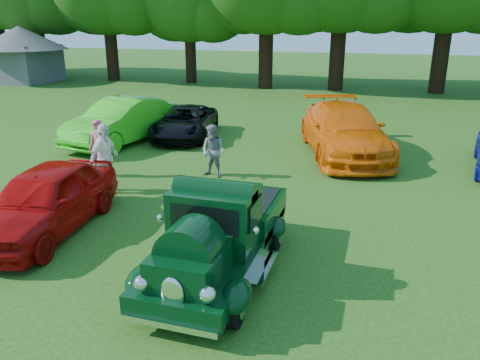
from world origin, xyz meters
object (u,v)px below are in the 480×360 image
(back_car_black, at_px, (185,122))
(back_car_orange, at_px, (344,130))
(spectator_grey, at_px, (213,151))
(gazebo, at_px, (21,48))
(red_convertible, at_px, (45,200))
(spectator_pink, at_px, (100,149))
(spectator_white, at_px, (105,159))
(hero_pickup, at_px, (219,235))
(back_car_lime, at_px, (122,121))

(back_car_black, distance_m, back_car_orange, 6.07)
(spectator_grey, distance_m, gazebo, 26.24)
(red_convertible, xyz_separation_m, spectator_pink, (-0.97, 3.54, 0.12))
(red_convertible, relative_size, spectator_grey, 2.73)
(spectator_white, xyz_separation_m, gazebo, (-18.29, 18.29, 1.49))
(red_convertible, xyz_separation_m, spectator_grey, (2.13, 4.47, 0.05))
(back_car_black, height_order, spectator_pink, spectator_pink)
(back_car_orange, bearing_deg, hero_pickup, -116.76)
(red_convertible, relative_size, back_car_black, 0.98)
(spectator_pink, bearing_deg, back_car_black, 70.50)
(hero_pickup, relative_size, spectator_pink, 2.56)
(spectator_pink, relative_size, spectator_white, 0.91)
(back_car_orange, xyz_separation_m, spectator_grey, (-3.34, -3.51, -0.07))
(gazebo, bearing_deg, spectator_pink, -44.63)
(hero_pickup, bearing_deg, spectator_grey, 111.47)
(back_car_black, distance_m, gazebo, 21.62)
(back_car_lime, height_order, spectator_white, spectator_white)
(back_car_black, bearing_deg, back_car_orange, -15.92)
(back_car_lime, relative_size, back_car_orange, 0.85)
(red_convertible, relative_size, spectator_pink, 2.51)
(red_convertible, xyz_separation_m, gazebo, (-18.39, 20.74, 1.69))
(spectator_pink, bearing_deg, back_car_orange, 19.59)
(back_car_orange, relative_size, spectator_grey, 3.76)
(back_car_black, distance_m, spectator_grey, 4.97)
(red_convertible, bearing_deg, gazebo, 125.06)
(hero_pickup, bearing_deg, gazebo, 136.56)
(spectator_white, bearing_deg, spectator_grey, -43.45)
(spectator_pink, relative_size, gazebo, 0.26)
(spectator_grey, bearing_deg, spectator_white, -124.46)
(spectator_grey, distance_m, spectator_white, 3.01)
(back_car_black, xyz_separation_m, gazebo, (-17.83, 12.10, 1.81))
(spectator_grey, bearing_deg, back_car_black, 136.28)
(hero_pickup, height_order, back_car_orange, back_car_orange)
(hero_pickup, bearing_deg, back_car_lime, 130.02)
(back_car_black, bearing_deg, red_convertible, -95.93)
(red_convertible, height_order, spectator_pink, spectator_pink)
(back_car_black, relative_size, gazebo, 0.66)
(back_car_lime, height_order, back_car_black, back_car_lime)
(red_convertible, height_order, spectator_grey, spectator_grey)
(red_convertible, bearing_deg, spectator_grey, 58.01)
(back_car_orange, bearing_deg, spectator_pink, -163.13)
(hero_pickup, distance_m, spectator_white, 5.18)
(back_car_lime, xyz_separation_m, spectator_grey, (4.55, -2.75, -0.04))
(gazebo, bearing_deg, back_car_black, -34.17)
(red_convertible, height_order, back_car_orange, back_car_orange)
(back_car_black, bearing_deg, hero_pickup, -72.75)
(red_convertible, distance_m, back_car_orange, 9.67)
(hero_pickup, bearing_deg, red_convertible, 172.25)
(red_convertible, height_order, back_car_lime, back_car_lime)
(back_car_black, bearing_deg, spectator_grey, -66.83)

